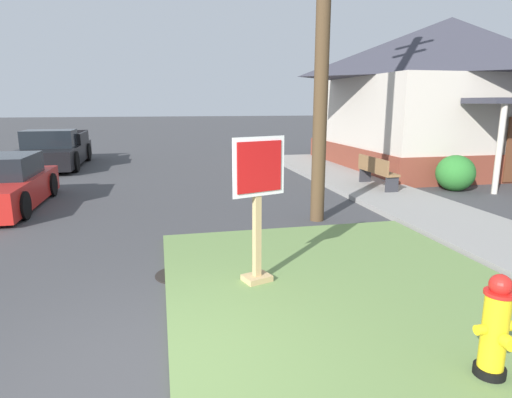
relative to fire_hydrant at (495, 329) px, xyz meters
The scene contains 10 objects.
ground_plane 3.15m from the fire_hydrant, 168.07° to the left, with size 160.00×160.00×0.00m, color #3D3D3F.
grass_corner_patch 2.25m from the fire_hydrant, 102.09° to the left, with size 4.69×5.53×0.08m, color #668447.
sidewalk_strip 7.52m from the fire_hydrant, 65.73° to the left, with size 2.20×18.80×0.12m, color gray.
fire_hydrant is the anchor object (origin of this frame).
stop_sign 2.99m from the fire_hydrant, 122.20° to the left, with size 0.73×0.38×1.97m.
manhole_cover 4.10m from the fire_hydrant, 129.70° to the left, with size 0.70×0.70×0.02m, color black.
pickup_truck_black 16.72m from the fire_hydrant, 113.98° to the left, with size 2.18×5.38×1.48m.
street_bench 8.82m from the fire_hydrant, 68.80° to the left, with size 0.41×1.74×0.85m.
corner_house 14.77m from the fire_hydrant, 56.59° to the left, with size 8.44×9.22×5.57m.
shrub_near_porch 9.46m from the fire_hydrant, 55.09° to the left, with size 1.07×1.07×1.02m, color #2A6F2A.
Camera 1 is at (0.24, -3.55, 2.47)m, focal length 30.36 mm.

